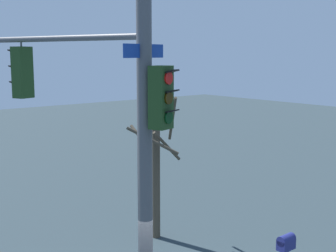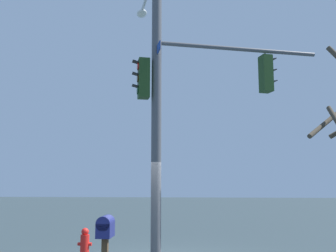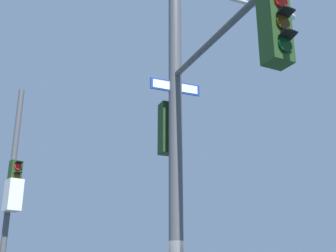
# 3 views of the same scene
# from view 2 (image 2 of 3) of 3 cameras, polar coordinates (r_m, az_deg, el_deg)

# --- Properties ---
(main_signal_pole_assembly) EXTENTS (5.84, 3.81, 8.49)m
(main_signal_pole_assembly) POSITION_cam_2_polar(r_m,az_deg,el_deg) (11.01, 0.81, 6.68)
(main_signal_pole_assembly) COLOR #4C4F54
(main_signal_pole_assembly) RESTS_ON ground
(fire_hydrant) EXTENTS (0.38, 0.24, 0.73)m
(fire_hydrant) POSITION_cam_2_polar(r_m,az_deg,el_deg) (11.17, -12.19, -16.46)
(fire_hydrant) COLOR red
(fire_hydrant) RESTS_ON ground
(mailbox) EXTENTS (0.25, 0.44, 1.41)m
(mailbox) POSITION_cam_2_polar(r_m,az_deg,el_deg) (6.85, -9.24, -15.41)
(mailbox) COLOR #4C3823
(mailbox) RESTS_ON ground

